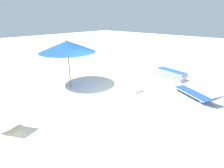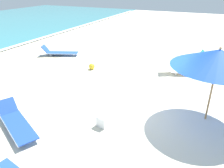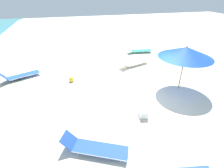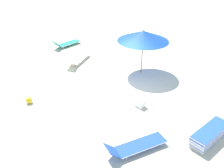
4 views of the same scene
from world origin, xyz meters
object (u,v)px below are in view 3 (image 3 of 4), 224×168
object	(u,v)px
sun_lounger_beside_umbrella	(20,75)
sun_lounger_near_water_right	(139,50)
cooler_box	(143,113)
beach_umbrella	(186,52)
beach_ball	(71,79)
sun_lounger_near_water_left	(94,147)
sun_lounger_mid_beach_solo	(134,63)

from	to	relation	value
sun_lounger_beside_umbrella	sun_lounger_near_water_right	size ratio (longest dim) A/B	1.04
cooler_box	beach_umbrella	bearing A→B (deg)	130.34
sun_lounger_near_water_right	cooler_box	bearing A→B (deg)	165.01
beach_ball	beach_umbrella	bearing A→B (deg)	-112.55
sun_lounger_near_water_left	sun_lounger_mid_beach_solo	bearing A→B (deg)	-4.81
beach_umbrella	cooler_box	size ratio (longest dim) A/B	4.98
sun_lounger_beside_umbrella	cooler_box	distance (m)	7.97
beach_umbrella	cooler_box	distance (m)	3.90
sun_lounger_near_water_left	cooler_box	bearing A→B (deg)	-34.66
beach_umbrella	sun_lounger_mid_beach_solo	size ratio (longest dim) A/B	1.13
beach_umbrella	sun_lounger_near_water_right	xyz separation A→B (m)	(6.33, -0.27, -1.90)
beach_ball	cooler_box	xyz separation A→B (m)	(-4.12, -2.85, 0.03)
beach_ball	cooler_box	bearing A→B (deg)	-145.33
cooler_box	sun_lounger_mid_beach_solo	bearing A→B (deg)	172.40
sun_lounger_near_water_left	cooler_box	distance (m)	2.76
sun_lounger_beside_umbrella	sun_lounger_near_water_right	xyz separation A→B (m)	(2.67, -9.08, -0.00)
sun_lounger_mid_beach_solo	beach_ball	bearing A→B (deg)	88.79
sun_lounger_beside_umbrella	sun_lounger_near_water_left	world-z (taller)	sun_lounger_beside_umbrella
sun_lounger_mid_beach_solo	beach_ball	distance (m)	4.76
sun_lounger_beside_umbrella	sun_lounger_near_water_left	distance (m)	7.56
sun_lounger_beside_umbrella	sun_lounger_mid_beach_solo	bearing A→B (deg)	-111.77
sun_lounger_near_water_right	cooler_box	xyz separation A→B (m)	(-8.05, 3.19, -0.03)
beach_umbrella	sun_lounger_beside_umbrella	xyz separation A→B (m)	(3.65, 8.80, -1.90)
sun_lounger_near_water_left	beach_ball	bearing A→B (deg)	30.99
beach_umbrella	sun_lounger_near_water_right	bearing A→B (deg)	-2.49
sun_lounger_near_water_left	sun_lounger_mid_beach_solo	world-z (taller)	sun_lounger_near_water_left
sun_lounger_near_water_right	beach_umbrella	bearing A→B (deg)	-175.84
sun_lounger_mid_beach_solo	beach_ball	xyz separation A→B (m)	(-1.35, 4.56, -0.05)
sun_lounger_near_water_left	cooler_box	xyz separation A→B (m)	(1.33, -2.41, -0.02)
sun_lounger_beside_umbrella	beach_ball	world-z (taller)	sun_lounger_beside_umbrella
beach_umbrella	cooler_box	xyz separation A→B (m)	(-1.72, 2.92, -1.93)
sun_lounger_near_water_right	beach_ball	distance (m)	7.21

